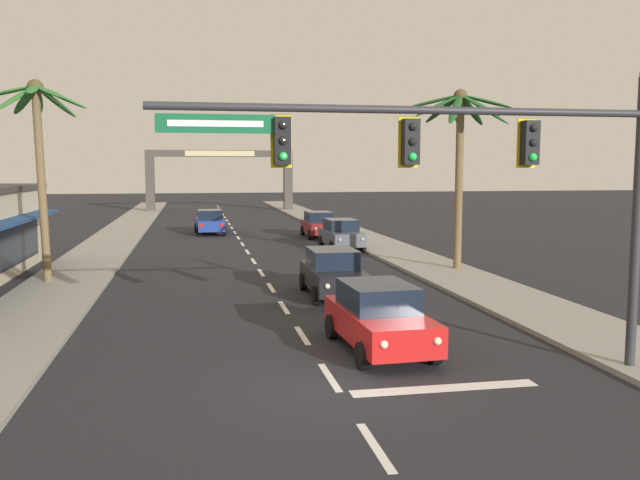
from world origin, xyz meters
TOP-DOWN VIEW (x-y plane):
  - ground_plane at (0.00, 0.00)m, footprint 220.00×220.00m
  - sidewalk_right at (7.80, 20.00)m, footprint 3.20×110.00m
  - sidewalk_left at (-7.80, 20.00)m, footprint 3.20×110.00m
  - lane_markings at (0.41, 19.97)m, footprint 4.28×87.38m
  - traffic_signal_mast at (3.10, -0.25)m, footprint 10.58×0.41m
  - sedan_lead_at_stop_bar at (1.64, 2.47)m, footprint 2.10×4.51m
  - sedan_third_in_queue at (1.98, 9.61)m, footprint 1.98×4.47m
  - sedan_oncoming_far at (-1.76, 33.12)m, footprint 2.08×4.50m
  - sedan_parked_nearest_kerb at (5.30, 23.10)m, footprint 2.02×4.48m
  - sedan_parked_mid_kerb at (5.26, 29.68)m, footprint 1.95×4.45m
  - palm_left_second at (-8.61, 13.98)m, footprint 3.82×3.76m
  - palm_right_second at (8.59, 14.25)m, footprint 4.68×4.29m
  - town_gateway_arch at (0.00, 57.66)m, footprint 15.26×0.90m

SIDE VIEW (x-z plane):
  - ground_plane at x=0.00m, z-range 0.00..0.00m
  - lane_markings at x=0.41m, z-range 0.00..0.01m
  - sidewalk_right at x=7.80m, z-range 0.00..0.14m
  - sidewalk_left at x=-7.80m, z-range 0.00..0.14m
  - sedan_lead_at_stop_bar at x=1.64m, z-range 0.01..1.69m
  - sedan_third_in_queue at x=1.98m, z-range 0.01..1.69m
  - sedan_oncoming_far at x=-1.76m, z-range 0.01..1.69m
  - sedan_parked_nearest_kerb at x=5.30m, z-range 0.01..1.69m
  - sedan_parked_mid_kerb at x=5.26m, z-range 0.01..1.69m
  - town_gateway_arch at x=0.00m, z-range 1.00..7.40m
  - traffic_signal_mast at x=3.10m, z-range 1.34..8.01m
  - palm_left_second at x=-8.61m, z-range 1.96..9.86m
  - palm_right_second at x=8.59m, z-range 1.99..9.91m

